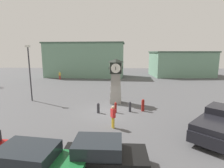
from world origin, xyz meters
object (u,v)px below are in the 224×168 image
Objects in this scene: bollard_end_row at (98,108)px; pickup_truck at (219,123)px; bollard_near_tower at (143,105)px; bollard_mid_row at (130,107)px; street_lamp_near_road at (30,69)px; pedestrian_crossing_lot at (60,75)px; car_by_building at (102,155)px; pedestrian_by_cars at (113,115)px; bollard_far_row at (116,107)px; car_near_tower at (33,163)px; clock_tower at (116,81)px.

pickup_truck is (8.41, -4.24, 0.44)m from bollard_end_row.
bollard_near_tower reaches higher than bollard_mid_row.
street_lamp_near_road is at bearing 163.13° from bollard_mid_row.
pickup_truck is at bearing -52.04° from pedestrian_crossing_lot.
bollard_end_row is 0.24× the size of car_by_building.
street_lamp_near_road is at bearing 165.75° from bollard_near_tower.
pedestrian_crossing_lot is at bearing 97.67° from street_lamp_near_road.
pedestrian_crossing_lot is at bearing 117.14° from pedestrian_by_cars.
bollard_mid_row is at bearing 8.92° from bollard_end_row.
bollard_far_row is 22.83m from pedestrian_crossing_lot.
bollard_near_tower is at bearing 11.88° from bollard_far_row.
pedestrian_by_cars reaches higher than car_near_tower.
pedestrian_by_cars is at bearing -62.86° from pedestrian_crossing_lot.
bollard_end_row is at bearing 77.67° from car_near_tower.
street_lamp_near_road reaches higher than pickup_truck.
bollard_near_tower is 1.21× the size of bollard_end_row.
clock_tower is 3.75m from bollard_far_row.
bollard_near_tower is 1.19× the size of bollard_mid_row.
bollard_near_tower is 0.22× the size of pickup_truck.
bollard_far_row reaches higher than bollard_end_row.
clock_tower is 4.17m from bollard_near_tower.
bollard_mid_row is at bearing 13.06° from bollard_far_row.
bollard_end_row is at bearing -62.50° from pedestrian_crossing_lot.
bollard_mid_row is 7.24m from pickup_truck.
pickup_truck is at bearing 26.02° from car_by_building.
car_near_tower is at bearing -63.10° from street_lamp_near_road.
bollard_end_row is (-1.53, -3.34, -1.99)m from clock_tower.
car_near_tower is 29.41m from pedestrian_crossing_lot.
bollard_end_row is 0.20× the size of car_near_tower.
car_by_building is at bearing -153.98° from pickup_truck.
car_by_building is (-3.03, -8.49, 0.17)m from bollard_near_tower.
car_by_building is at bearing 13.39° from car_near_tower.
pickup_truck reaches higher than pedestrian_crossing_lot.
pickup_truck is 7.04m from pedestrian_by_cars.
pedestrian_by_cars reaches higher than bollard_end_row.
bollard_mid_row is 0.61× the size of pedestrian_crossing_lot.
street_lamp_near_road is (-9.57, 6.96, 2.66)m from pedestrian_by_cars.
pickup_truck reaches higher than car_by_building.
pickup_truck is at bearing -26.74° from bollard_end_row.
clock_tower is 1.19× the size of car_by_building.
bollard_far_row is 10.81m from street_lamp_near_road.
bollard_near_tower is 0.29× the size of car_by_building.
pedestrian_by_cars is at bearing 171.15° from pickup_truck.
bollard_near_tower is (2.62, -2.65, -1.88)m from clock_tower.
bollard_far_row is 7.96m from car_by_building.
clock_tower reaches higher than bollard_near_tower.
pickup_truck reaches higher than bollard_mid_row.
pedestrian_crossing_lot is (-10.24, 19.68, 0.42)m from bollard_end_row.
pedestrian_by_cars is (-0.12, -3.30, 0.46)m from bollard_far_row.
pedestrian_by_cars is at bearing -124.95° from bollard_near_tower.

